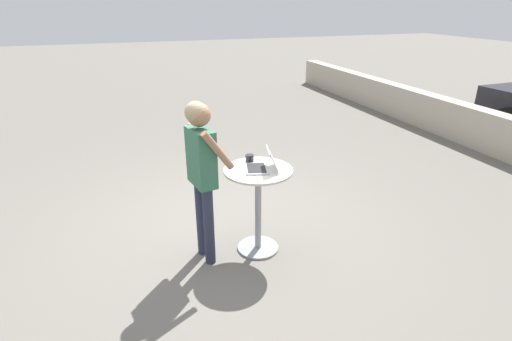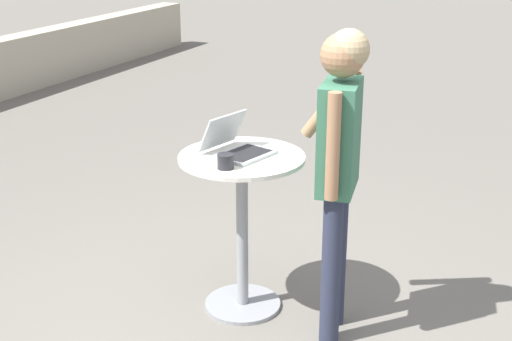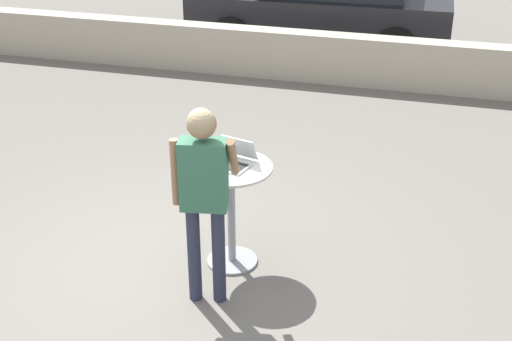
{
  "view_description": "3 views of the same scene",
  "coord_description": "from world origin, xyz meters",
  "views": [
    {
      "loc": [
        4.17,
        -1.04,
        2.6
      ],
      "look_at": [
        0.53,
        0.26,
        0.95
      ],
      "focal_mm": 28.0,
      "sensor_mm": 36.0,
      "label": 1
    },
    {
      "loc": [
        -2.88,
        -1.41,
        2.29
      ],
      "look_at": [
        0.69,
        0.24,
        0.85
      ],
      "focal_mm": 50.0,
      "sensor_mm": 36.0,
      "label": 2
    },
    {
      "loc": [
        2.24,
        -4.95,
        3.69
      ],
      "look_at": [
        0.79,
        0.31,
        0.95
      ],
      "focal_mm": 50.0,
      "sensor_mm": 36.0,
      "label": 3
    }
  ],
  "objects": [
    {
      "name": "standing_person",
      "position": [
        0.54,
        -0.32,
        1.11
      ],
      "size": [
        0.52,
        0.42,
        1.74
      ],
      "color": "#282D42",
      "rests_on": "ground_plane"
    },
    {
      "name": "cafe_table",
      "position": [
        0.57,
        0.27,
        0.65
      ],
      "size": [
        0.73,
        0.73,
        0.98
      ],
      "color": "gray",
      "rests_on": "ground_plane"
    },
    {
      "name": "coffee_mug",
      "position": [
        0.34,
        0.26,
        1.02
      ],
      "size": [
        0.12,
        0.09,
        0.08
      ],
      "color": "#232328",
      "rests_on": "cafe_table"
    },
    {
      "name": "parked_car_near_street",
      "position": [
        0.14,
        7.07,
        0.81
      ],
      "size": [
        4.41,
        2.06,
        1.58
      ],
      "color": "black",
      "rests_on": "ground_plane"
    },
    {
      "name": "ground_plane",
      "position": [
        0.0,
        0.0,
        0.0
      ],
      "size": [
        50.0,
        50.0,
        0.0
      ],
      "primitive_type": "plane",
      "color": "slate"
    },
    {
      "name": "pavement_kerb",
      "position": [
        0.0,
        5.4,
        0.37
      ],
      "size": [
        16.53,
        0.35,
        0.74
      ],
      "color": "#B2A893",
      "rests_on": "ground_plane"
    },
    {
      "name": "laptop",
      "position": [
        0.59,
        0.31,
        1.03
      ],
      "size": [
        0.39,
        0.41,
        0.22
      ],
      "color": "#B7BABF",
      "rests_on": "cafe_table"
    }
  ]
}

